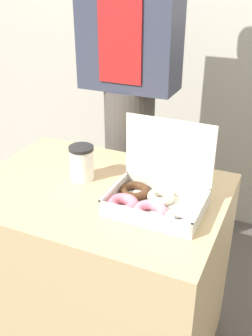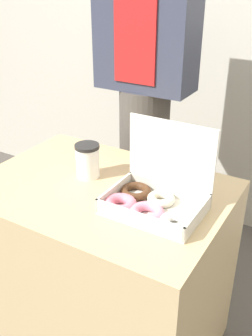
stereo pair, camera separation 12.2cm
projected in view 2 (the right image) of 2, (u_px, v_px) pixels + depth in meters
The scene contains 5 objects.
ground_plane at pixel (106, 336), 1.71m from camera, with size 14.00×14.00×0.00m, color #4C4742.
table at pixel (103, 270), 1.54m from camera, with size 0.87×0.62×0.75m.
donut_box at pixel (151, 198), 1.22m from camera, with size 0.31×0.24×0.27m.
coffee_cup at pixel (88, 161), 1.41m from camera, with size 0.09×0.09×0.12m.
person_customer at pixel (145, 91), 1.74m from camera, with size 0.42×0.23×1.75m.
Camera 2 is at (0.68, -0.97, 1.43)m, focal length 42.00 mm.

